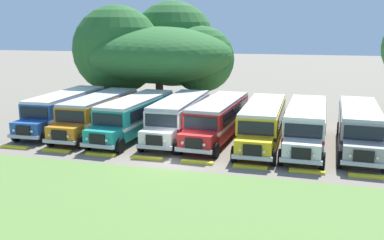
# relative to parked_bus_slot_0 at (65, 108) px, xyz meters

# --- Properties ---
(ground_plane) EXTENTS (220.00, 220.00, 0.00)m
(ground_plane) POSITION_rel_parked_bus_slot_0_xyz_m (11.23, -5.95, -1.58)
(ground_plane) COLOR slate
(foreground_grass_strip) EXTENTS (80.00, 11.48, 0.01)m
(foreground_grass_strip) POSITION_rel_parked_bus_slot_0_xyz_m (11.23, -13.79, -1.58)
(foreground_grass_strip) COLOR olive
(foreground_grass_strip) RESTS_ON ground_plane
(parked_bus_slot_0) EXTENTS (2.94, 10.87, 2.82)m
(parked_bus_slot_0) POSITION_rel_parked_bus_slot_0_xyz_m (0.00, 0.00, 0.00)
(parked_bus_slot_0) COLOR #23519E
(parked_bus_slot_0) RESTS_ON ground_plane
(parked_bus_slot_1) EXTENTS (2.71, 10.84, 2.82)m
(parked_bus_slot_1) POSITION_rel_parked_bus_slot_0_xyz_m (3.32, -0.54, 0.00)
(parked_bus_slot_1) COLOR orange
(parked_bus_slot_1) RESTS_ON ground_plane
(parked_bus_slot_2) EXTENTS (3.15, 10.90, 2.82)m
(parked_bus_slot_2) POSITION_rel_parked_bus_slot_0_xyz_m (6.51, -0.81, 0.00)
(parked_bus_slot_2) COLOR teal
(parked_bus_slot_2) RESTS_ON ground_plane
(parked_bus_slot_3) EXTENTS (2.74, 10.85, 2.82)m
(parked_bus_slot_3) POSITION_rel_parked_bus_slot_0_xyz_m (9.80, -0.13, 0.00)
(parked_bus_slot_3) COLOR silver
(parked_bus_slot_3) RESTS_ON ground_plane
(parked_bus_slot_4) EXTENTS (3.25, 10.92, 2.82)m
(parked_bus_slot_4) POSITION_rel_parked_bus_slot_0_xyz_m (12.82, -0.24, 0.00)
(parked_bus_slot_4) COLOR red
(parked_bus_slot_4) RESTS_ON ground_plane
(parked_bus_slot_5) EXTENTS (2.71, 10.84, 2.82)m
(parked_bus_slot_5) POSITION_rel_parked_bus_slot_0_xyz_m (16.15, -0.77, 0.00)
(parked_bus_slot_5) COLOR yellow
(parked_bus_slot_5) RESTS_ON ground_plane
(parked_bus_slot_6) EXTENTS (2.98, 10.88, 2.82)m
(parked_bus_slot_6) POSITION_rel_parked_bus_slot_0_xyz_m (19.09, -0.72, 0.00)
(parked_bus_slot_6) COLOR silver
(parked_bus_slot_6) RESTS_ON ground_plane
(parked_bus_slot_7) EXTENTS (3.19, 10.91, 2.82)m
(parked_bus_slot_7) POSITION_rel_parked_bus_slot_0_xyz_m (22.58, -0.37, 0.00)
(parked_bus_slot_7) COLOR #9E9993
(parked_bus_slot_7) RESTS_ON ground_plane
(curb_wheelstop_0) EXTENTS (2.00, 0.36, 0.15)m
(curb_wheelstop_0) POSITION_rel_parked_bus_slot_0_xyz_m (-0.02, -6.54, -1.51)
(curb_wheelstop_0) COLOR yellow
(curb_wheelstop_0) RESTS_ON ground_plane
(curb_wheelstop_1) EXTENTS (2.00, 0.36, 0.15)m
(curb_wheelstop_1) POSITION_rel_parked_bus_slot_0_xyz_m (3.19, -6.54, -1.51)
(curb_wheelstop_1) COLOR yellow
(curb_wheelstop_1) RESTS_ON ground_plane
(curb_wheelstop_2) EXTENTS (2.00, 0.36, 0.15)m
(curb_wheelstop_2) POSITION_rel_parked_bus_slot_0_xyz_m (6.41, -6.54, -1.51)
(curb_wheelstop_2) COLOR yellow
(curb_wheelstop_2) RESTS_ON ground_plane
(curb_wheelstop_3) EXTENTS (2.00, 0.36, 0.15)m
(curb_wheelstop_3) POSITION_rel_parked_bus_slot_0_xyz_m (9.62, -6.54, -1.51)
(curb_wheelstop_3) COLOR yellow
(curb_wheelstop_3) RESTS_ON ground_plane
(curb_wheelstop_4) EXTENTS (2.00, 0.36, 0.15)m
(curb_wheelstop_4) POSITION_rel_parked_bus_slot_0_xyz_m (12.84, -6.54, -1.51)
(curb_wheelstop_4) COLOR yellow
(curb_wheelstop_4) RESTS_ON ground_plane
(curb_wheelstop_5) EXTENTS (2.00, 0.36, 0.15)m
(curb_wheelstop_5) POSITION_rel_parked_bus_slot_0_xyz_m (16.05, -6.54, -1.51)
(curb_wheelstop_5) COLOR yellow
(curb_wheelstop_5) RESTS_ON ground_plane
(curb_wheelstop_6) EXTENTS (2.00, 0.36, 0.15)m
(curb_wheelstop_6) POSITION_rel_parked_bus_slot_0_xyz_m (19.27, -6.54, -1.51)
(curb_wheelstop_6) COLOR yellow
(curb_wheelstop_6) RESTS_ON ground_plane
(curb_wheelstop_7) EXTENTS (2.00, 0.36, 0.15)m
(curb_wheelstop_7) POSITION_rel_parked_bus_slot_0_xyz_m (22.48, -6.54, -1.51)
(curb_wheelstop_7) COLOR yellow
(curb_wheelstop_7) RESTS_ON ground_plane
(broad_shade_tree) EXTENTS (15.67, 16.57, 10.93)m
(broad_shade_tree) POSITION_rel_parked_bus_slot_0_xyz_m (4.10, 11.43, 4.12)
(broad_shade_tree) COLOR brown
(broad_shade_tree) RESTS_ON ground_plane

